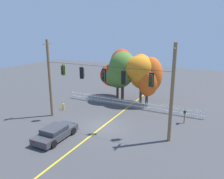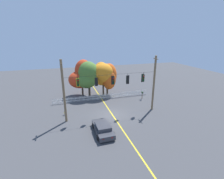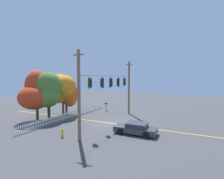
# 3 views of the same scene
# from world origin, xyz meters

# --- Properties ---
(ground) EXTENTS (80.00, 80.00, 0.00)m
(ground) POSITION_xyz_m (0.00, 0.00, 0.00)
(ground) COLOR #424244
(lane_centerline_stripe) EXTENTS (0.16, 36.00, 0.01)m
(lane_centerline_stripe) POSITION_xyz_m (0.00, 0.00, 0.00)
(lane_centerline_stripe) COLOR gold
(lane_centerline_stripe) RESTS_ON ground
(signal_support_span) EXTENTS (13.18, 1.10, 8.26)m
(signal_support_span) POSITION_xyz_m (0.00, 0.00, 4.19)
(signal_support_span) COLOR brown
(signal_support_span) RESTS_ON ground
(traffic_signal_southbound_primary) EXTENTS (0.43, 0.38, 1.31)m
(traffic_signal_southbound_primary) POSITION_xyz_m (-4.59, 0.01, 5.23)
(traffic_signal_southbound_primary) COLOR black
(traffic_signal_northbound_secondary) EXTENTS (0.43, 0.38, 1.37)m
(traffic_signal_northbound_secondary) POSITION_xyz_m (-2.24, -0.01, 5.17)
(traffic_signal_northbound_secondary) COLOR black
(traffic_signal_westbound_side) EXTENTS (0.43, 0.38, 1.43)m
(traffic_signal_westbound_side) POSITION_xyz_m (0.11, 0.01, 5.14)
(traffic_signal_westbound_side) COLOR black
(traffic_signal_eastbound_side) EXTENTS (0.43, 0.38, 1.47)m
(traffic_signal_eastbound_side) POSITION_xyz_m (2.19, -0.01, 5.12)
(traffic_signal_eastbound_side) COLOR black
(traffic_signal_northbound_primary) EXTENTS (0.43, 0.38, 1.45)m
(traffic_signal_northbound_primary) POSITION_xyz_m (4.62, 0.01, 5.13)
(traffic_signal_northbound_primary) COLOR black
(white_picket_fence) EXTENTS (17.29, 0.06, 0.99)m
(white_picket_fence) POSITION_xyz_m (0.18, 6.40, 0.50)
(white_picket_fence) COLOR white
(white_picket_fence) RESTS_ON ground
(autumn_maple_near_fence) EXTENTS (4.55, 3.99, 6.77)m
(autumn_maple_near_fence) POSITION_xyz_m (-2.93, 9.77, 3.76)
(autumn_maple_near_fence) COLOR #473828
(autumn_maple_near_fence) RESTS_ON ground
(autumn_maple_mid) EXTENTS (4.15, 3.68, 6.57)m
(autumn_maple_mid) POSITION_xyz_m (-1.93, 8.59, 4.12)
(autumn_maple_mid) COLOR #473828
(autumn_maple_mid) RESTS_ON ground
(autumn_oak_far_east) EXTENTS (4.02, 3.64, 6.33)m
(autumn_oak_far_east) POSITION_xyz_m (0.78, 8.54, 4.29)
(autumn_oak_far_east) COLOR brown
(autumn_oak_far_east) RESTS_ON ground
(autumn_maple_far_west) EXTENTS (2.93, 3.10, 6.05)m
(autumn_maple_far_west) POSITION_xyz_m (1.94, 8.40, 3.54)
(autumn_maple_far_west) COLOR #473828
(autumn_maple_far_west) RESTS_ON ground
(parked_car) EXTENTS (2.00, 4.28, 1.15)m
(parked_car) POSITION_xyz_m (-2.43, -4.11, 0.60)
(parked_car) COLOR #38383D
(parked_car) RESTS_ON ground
(fire_hydrant) EXTENTS (0.38, 0.22, 0.81)m
(fire_hydrant) POSITION_xyz_m (-6.51, 2.00, 0.40)
(fire_hydrant) COLOR gold
(fire_hydrant) RESTS_ON ground
(roadside_mailbox) EXTENTS (0.25, 0.44, 1.42)m
(roadside_mailbox) POSITION_xyz_m (6.99, 4.43, 1.16)
(roadside_mailbox) COLOR brown
(roadside_mailbox) RESTS_ON ground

